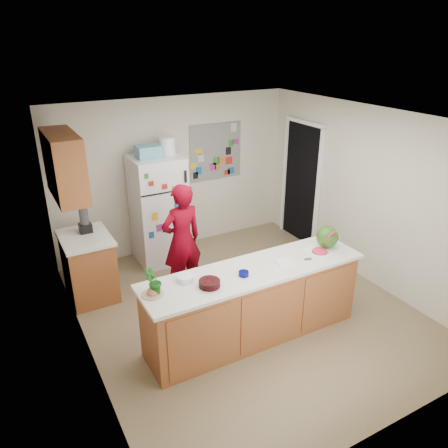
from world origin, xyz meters
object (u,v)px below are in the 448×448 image
cherry_bowl (209,283)px  person (182,241)px  watermelon (327,237)px  refrigerator (159,210)px

cherry_bowl → person: bearing=78.3°
person → cherry_bowl: (-0.29, -1.38, 0.15)m
person → watermelon: size_ratio=5.88×
refrigerator → person: refrigerator is taller
refrigerator → watermelon: 2.71m
watermelon → cherry_bowl: bearing=-176.5°
refrigerator → person: bearing=-94.2°
watermelon → cherry_bowl: size_ratio=1.19×
watermelon → refrigerator: bearing=119.2°
watermelon → cherry_bowl: 1.69m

